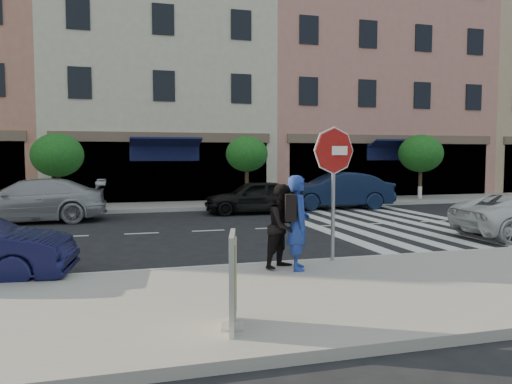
% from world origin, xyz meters
% --- Properties ---
extents(ground, '(120.00, 120.00, 0.00)m').
position_xyz_m(ground, '(0.00, 0.00, 0.00)').
color(ground, black).
rests_on(ground, ground).
extents(sidewalk_near, '(60.00, 4.50, 0.15)m').
position_xyz_m(sidewalk_near, '(0.00, -3.75, 0.07)').
color(sidewalk_near, gray).
rests_on(sidewalk_near, ground).
extents(sidewalk_far, '(60.00, 3.00, 0.15)m').
position_xyz_m(sidewalk_far, '(0.00, 11.00, 0.07)').
color(sidewalk_far, gray).
rests_on(sidewalk_far, ground).
extents(building_centre, '(11.00, 9.00, 11.00)m').
position_xyz_m(building_centre, '(-0.50, 17.00, 5.50)').
color(building_centre, beige).
rests_on(building_centre, ground).
extents(building_east_mid, '(13.00, 9.00, 13.00)m').
position_xyz_m(building_east_mid, '(11.50, 17.00, 6.50)').
color(building_east_mid, tan).
rests_on(building_east_mid, ground).
extents(street_tree_wb, '(2.10, 2.10, 3.06)m').
position_xyz_m(street_tree_wb, '(-5.00, 10.80, 2.31)').
color(street_tree_wb, '#473323').
rests_on(street_tree_wb, sidewalk_far).
extents(street_tree_c, '(1.90, 1.90, 3.04)m').
position_xyz_m(street_tree_c, '(3.00, 10.80, 2.36)').
color(street_tree_c, '#473323').
rests_on(street_tree_c, sidewalk_far).
extents(street_tree_ea, '(2.20, 2.20, 3.19)m').
position_xyz_m(street_tree_ea, '(12.00, 10.80, 2.39)').
color(street_tree_ea, '#473323').
rests_on(street_tree_ea, sidewalk_far).
extents(stop_sign, '(0.96, 0.23, 2.76)m').
position_xyz_m(stop_sign, '(1.59, -1.67, 2.13)').
color(stop_sign, gray).
rests_on(stop_sign, sidewalk_near).
extents(photographer, '(0.59, 0.75, 1.80)m').
position_xyz_m(photographer, '(0.61, -2.22, 1.05)').
color(photographer, navy).
rests_on(photographer, sidewalk_near).
extents(walker, '(1.00, 0.95, 1.62)m').
position_xyz_m(walker, '(0.39, -2.00, 0.96)').
color(walker, black).
rests_on(walker, sidewalk_near).
extents(poster_board, '(0.34, 0.78, 1.21)m').
position_xyz_m(poster_board, '(-1.31, -5.04, 0.74)').
color(poster_board, beige).
rests_on(poster_board, sidewalk_near).
extents(car_far_left, '(5.18, 2.13, 1.50)m').
position_xyz_m(car_far_left, '(-5.63, 7.60, 0.75)').
color(car_far_left, '#9E9DA3').
rests_on(car_far_left, ground).
extents(car_far_mid, '(3.99, 1.78, 1.33)m').
position_xyz_m(car_far_mid, '(2.56, 8.00, 0.67)').
color(car_far_mid, black).
rests_on(car_far_mid, ground).
extents(car_far_right, '(4.92, 2.13, 1.57)m').
position_xyz_m(car_far_right, '(6.50, 8.79, 0.79)').
color(car_far_right, '#0E1933').
rests_on(car_far_right, ground).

